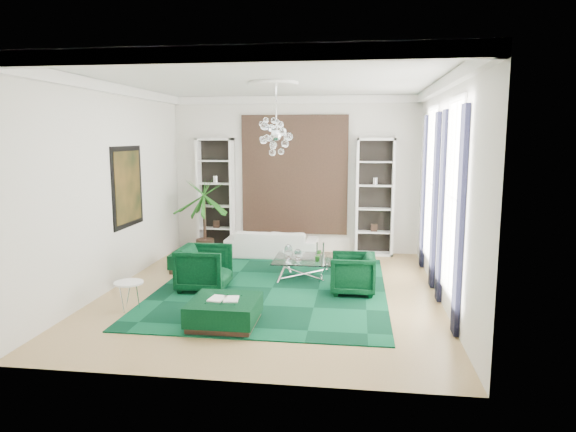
# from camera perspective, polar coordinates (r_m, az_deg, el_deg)

# --- Properties ---
(floor) EXTENTS (6.00, 7.00, 0.02)m
(floor) POSITION_cam_1_polar(r_m,az_deg,el_deg) (9.55, -1.83, -8.50)
(floor) COLOR tan
(floor) RESTS_ON ground
(ceiling) EXTENTS (6.00, 7.00, 0.02)m
(ceiling) POSITION_cam_1_polar(r_m,az_deg,el_deg) (9.17, -1.96, 14.94)
(ceiling) COLOR white
(ceiling) RESTS_ON ground
(wall_back) EXTENTS (6.00, 0.02, 3.80)m
(wall_back) POSITION_cam_1_polar(r_m,az_deg,el_deg) (12.63, 0.76, 4.59)
(wall_back) COLOR silver
(wall_back) RESTS_ON ground
(wall_front) EXTENTS (6.00, 0.02, 3.80)m
(wall_front) POSITION_cam_1_polar(r_m,az_deg,el_deg) (5.76, -7.68, -0.58)
(wall_front) COLOR silver
(wall_front) RESTS_ON ground
(wall_left) EXTENTS (0.02, 7.00, 3.80)m
(wall_left) POSITION_cam_1_polar(r_m,az_deg,el_deg) (10.11, -19.00, 3.05)
(wall_left) COLOR silver
(wall_left) RESTS_ON ground
(wall_right) EXTENTS (0.02, 7.00, 3.80)m
(wall_right) POSITION_cam_1_polar(r_m,az_deg,el_deg) (9.16, 17.03, 2.59)
(wall_right) COLOR silver
(wall_right) RESTS_ON ground
(crown_molding) EXTENTS (6.00, 7.00, 0.18)m
(crown_molding) POSITION_cam_1_polar(r_m,az_deg,el_deg) (9.16, -1.95, 14.25)
(crown_molding) COLOR white
(crown_molding) RESTS_ON ceiling
(ceiling_medallion) EXTENTS (0.90, 0.90, 0.05)m
(ceiling_medallion) POSITION_cam_1_polar(r_m,az_deg,el_deg) (9.46, -1.64, 14.51)
(ceiling_medallion) COLOR white
(ceiling_medallion) RESTS_ON ceiling
(tapestry) EXTENTS (2.50, 0.06, 2.80)m
(tapestry) POSITION_cam_1_polar(r_m,az_deg,el_deg) (12.58, 0.73, 4.57)
(tapestry) COLOR black
(tapestry) RESTS_ON wall_back
(shelving_left) EXTENTS (0.90, 0.38, 2.80)m
(shelving_left) POSITION_cam_1_polar(r_m,az_deg,el_deg) (12.86, -8.02, 2.35)
(shelving_left) COLOR white
(shelving_left) RESTS_ON floor
(shelving_right) EXTENTS (0.90, 0.38, 2.80)m
(shelving_right) POSITION_cam_1_polar(r_m,az_deg,el_deg) (12.39, 9.63, 2.06)
(shelving_right) COLOR white
(shelving_right) RESTS_ON floor
(painting) EXTENTS (0.04, 1.30, 1.60)m
(painting) POSITION_cam_1_polar(r_m,az_deg,el_deg) (10.63, -17.35, 3.12)
(painting) COLOR black
(painting) RESTS_ON wall_left
(window_near) EXTENTS (0.03, 1.10, 2.90)m
(window_near) POSITION_cam_1_polar(r_m,az_deg,el_deg) (8.28, 17.89, 1.92)
(window_near) COLOR white
(window_near) RESTS_ON wall_right
(curtain_near_a) EXTENTS (0.07, 0.30, 3.25)m
(curtain_near_a) POSITION_cam_1_polar(r_m,az_deg,el_deg) (7.54, 18.57, -0.67)
(curtain_near_a) COLOR black
(curtain_near_a) RESTS_ON floor
(curtain_near_b) EXTENTS (0.07, 0.30, 3.25)m
(curtain_near_b) POSITION_cam_1_polar(r_m,az_deg,el_deg) (9.06, 16.74, 0.95)
(curtain_near_b) COLOR black
(curtain_near_b) RESTS_ON floor
(window_far) EXTENTS (0.03, 1.10, 2.90)m
(window_far) POSITION_cam_1_polar(r_m,az_deg,el_deg) (10.63, 15.64, 3.47)
(window_far) COLOR white
(window_far) RESTS_ON wall_right
(curtain_far_a) EXTENTS (0.07, 0.30, 3.25)m
(curtain_far_a) POSITION_cam_1_polar(r_m,az_deg,el_deg) (9.89, 15.99, 1.61)
(curtain_far_a) COLOR black
(curtain_far_a) RESTS_ON floor
(curtain_far_b) EXTENTS (0.07, 0.30, 3.25)m
(curtain_far_b) POSITION_cam_1_polar(r_m,az_deg,el_deg) (11.42, 14.88, 2.59)
(curtain_far_b) COLOR black
(curtain_far_b) RESTS_ON floor
(rug) EXTENTS (4.20, 5.00, 0.02)m
(rug) POSITION_cam_1_polar(r_m,az_deg,el_deg) (9.75, -1.76, -8.01)
(rug) COLOR black
(rug) RESTS_ON floor
(sofa) EXTENTS (2.16, 0.84, 0.63)m
(sofa) POSITION_cam_1_polar(r_m,az_deg,el_deg) (12.23, -1.79, -3.05)
(sofa) COLOR silver
(sofa) RESTS_ON floor
(armchair_left) EXTENTS (0.91, 0.89, 0.83)m
(armchair_left) POSITION_cam_1_polar(r_m,az_deg,el_deg) (9.71, -9.28, -5.72)
(armchair_left) COLOR black
(armchair_left) RESTS_ON floor
(armchair_right) EXTENTS (0.81, 0.78, 0.73)m
(armchair_right) POSITION_cam_1_polar(r_m,az_deg,el_deg) (9.45, 7.19, -6.37)
(armchair_right) COLOR black
(armchair_right) RESTS_ON floor
(coffee_table) EXTENTS (1.19, 1.19, 0.41)m
(coffee_table) POSITION_cam_1_polar(r_m,az_deg,el_deg) (10.42, 1.81, -5.79)
(coffee_table) COLOR white
(coffee_table) RESTS_ON floor
(ottoman_side) EXTENTS (0.89, 0.89, 0.39)m
(ottoman_side) POSITION_cam_1_polar(r_m,az_deg,el_deg) (11.18, -10.36, -4.96)
(ottoman_side) COLOR black
(ottoman_side) RESTS_ON floor
(ottoman_front) EXTENTS (1.01, 1.01, 0.40)m
(ottoman_front) POSITION_cam_1_polar(r_m,az_deg,el_deg) (7.95, -7.08, -10.58)
(ottoman_front) COLOR black
(ottoman_front) RESTS_ON floor
(book) EXTENTS (0.45, 0.30, 0.03)m
(book) POSITION_cam_1_polar(r_m,az_deg,el_deg) (7.88, -7.11, -9.08)
(book) COLOR white
(book) RESTS_ON ottoman_front
(side_table) EXTENTS (0.48, 0.48, 0.46)m
(side_table) POSITION_cam_1_polar(r_m,az_deg,el_deg) (8.94, -17.22, -8.51)
(side_table) COLOR white
(side_table) RESTS_ON floor
(palm) EXTENTS (1.48, 1.48, 2.36)m
(palm) POSITION_cam_1_polar(r_m,az_deg,el_deg) (12.36, -9.30, 1.04)
(palm) COLOR #20621A
(palm) RESTS_ON floor
(chandelier) EXTENTS (0.79, 0.79, 0.72)m
(chandelier) POSITION_cam_1_polar(r_m,az_deg,el_deg) (9.42, -1.32, 8.93)
(chandelier) COLOR white
(chandelier) RESTS_ON ceiling
(table_plant) EXTENTS (0.14, 0.11, 0.24)m
(table_plant) POSITION_cam_1_polar(r_m,az_deg,el_deg) (10.08, 3.36, -4.39)
(table_plant) COLOR #20621A
(table_plant) RESTS_ON coffee_table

